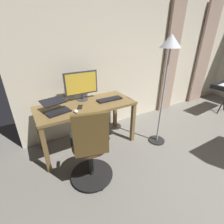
{
  "coord_description": "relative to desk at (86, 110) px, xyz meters",
  "views": [
    {
      "loc": [
        2.56,
        -0.62,
        1.75
      ],
      "look_at": [
        1.62,
        -2.22,
        0.84
      ],
      "focal_mm": 25.81,
      "sensor_mm": 36.0,
      "label": 1
    }
  ],
  "objects": [
    {
      "name": "computer_keyboard",
      "position": [
        -0.41,
        0.03,
        0.11
      ],
      "size": [
        0.43,
        0.14,
        0.02
      ],
      "primitive_type": "cube",
      "color": "black",
      "rests_on": "desk"
    },
    {
      "name": "cell_phone_by_monitor",
      "position": [
        0.12,
        0.06,
        0.1
      ],
      "size": [
        0.13,
        0.16,
        0.01
      ],
      "primitive_type": "cube",
      "rotation": [
        0.0,
        0.0,
        -0.49
      ],
      "color": "black",
      "rests_on": "desk"
    },
    {
      "name": "computer_mouse",
      "position": [
        0.23,
        0.19,
        0.11
      ],
      "size": [
        0.06,
        0.1,
        0.04
      ],
      "primitive_type": "ellipsoid",
      "color": "silver",
      "rests_on": "desk"
    },
    {
      "name": "computer_monitor",
      "position": [
        -0.03,
        -0.22,
        0.36
      ],
      "size": [
        0.55,
        0.18,
        0.47
      ],
      "color": "#333338",
      "rests_on": "desk"
    },
    {
      "name": "back_room_partition",
      "position": [
        -1.75,
        -0.49,
        0.66
      ],
      "size": [
        5.52,
        0.1,
        2.63
      ],
      "primitive_type": "cube",
      "color": "beige",
      "rests_on": "ground"
    },
    {
      "name": "curtain_left_panel",
      "position": [
        -3.46,
        -0.38,
        0.56
      ],
      "size": [
        0.5,
        0.06,
        2.44
      ],
      "primitive_type": "cube",
      "color": "tan",
      "rests_on": "ground"
    },
    {
      "name": "office_chair",
      "position": [
        0.26,
        0.76,
        -0.17
      ],
      "size": [
        0.56,
        0.56,
        1.05
      ],
      "rotation": [
        0.0,
        0.0,
        2.88
      ],
      "color": "black",
      "rests_on": "ground"
    },
    {
      "name": "floor_lamp",
      "position": [
        -1.09,
        0.55,
        0.77
      ],
      "size": [
        0.3,
        0.3,
        1.75
      ],
      "color": "black",
      "rests_on": "ground"
    },
    {
      "name": "curtain_right_panel",
      "position": [
        -2.24,
        -0.38,
        0.56
      ],
      "size": [
        0.37,
        0.06,
        2.44
      ],
      "primitive_type": "cube",
      "color": "tan",
      "rests_on": "ground"
    },
    {
      "name": "laptop",
      "position": [
        0.45,
        0.02,
        0.15
      ],
      "size": [
        0.39,
        0.39,
        0.15
      ],
      "rotation": [
        0.0,
        0.0,
        0.21
      ],
      "color": "black",
      "rests_on": "desk"
    },
    {
      "name": "desk",
      "position": [
        0.0,
        0.0,
        0.0
      ],
      "size": [
        1.52,
        0.67,
        0.75
      ],
      "color": "brown",
      "rests_on": "ground"
    }
  ]
}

